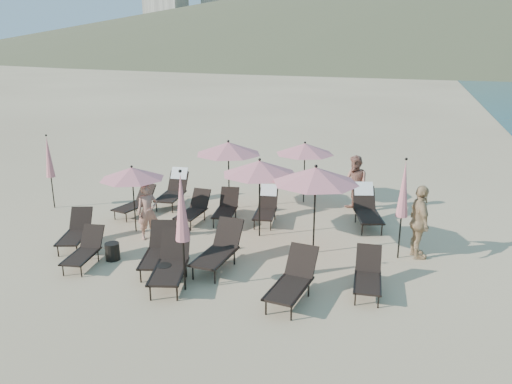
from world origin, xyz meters
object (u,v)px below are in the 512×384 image
(beachgoer_b, at_px, (355,184))
(lounger_12, at_px, (219,249))
(lounger_6, at_px, (136,202))
(beachgoer_c, at_px, (419,222))
(lounger_5, at_px, (368,274))
(umbrella_closed_1, at_px, (404,189))
(lounger_2, at_px, (171,263))
(umbrella_open_4, at_px, (305,149))
(umbrella_closed_2, at_px, (49,157))
(umbrella_closed_0, at_px, (182,208))
(beachgoer_a, at_px, (148,212))
(lounger_7, at_px, (174,189))
(lounger_0, at_px, (76,231))
(side_table_0, at_px, (112,251))
(side_table_1, at_px, (164,274))
(lounger_4, at_px, (293,280))
(umbrella_open_0, at_px, (132,173))
(umbrella_open_3, at_px, (228,148))
(lounger_10, at_px, (266,206))
(lounger_9, at_px, (226,207))
(lounger_3, at_px, (159,250))
(lounger_11, at_px, (367,207))
(lounger_1, at_px, (85,250))
(umbrella_open_1, at_px, (260,167))
(lounger_8, at_px, (194,209))
(umbrella_open_2, at_px, (316,175))

(beachgoer_b, bearing_deg, lounger_12, -65.63)
(lounger_6, distance_m, beachgoer_c, 8.70)
(lounger_5, xyz_separation_m, umbrella_closed_1, (0.58, 2.08, 1.43))
(lounger_2, bearing_deg, umbrella_open_4, 61.32)
(umbrella_open_4, xyz_separation_m, umbrella_closed_2, (-7.86, -3.14, -0.16))
(umbrella_closed_0, distance_m, beachgoer_a, 3.57)
(lounger_5, bearing_deg, lounger_7, 142.72)
(lounger_2, bearing_deg, lounger_7, 100.20)
(umbrella_closed_2, bearing_deg, beachgoer_c, -2.72)
(lounger_6, bearing_deg, lounger_0, -82.01)
(umbrella_open_4, bearing_deg, umbrella_closed_1, -49.38)
(side_table_0, bearing_deg, side_table_1, -21.58)
(lounger_4, relative_size, umbrella_open_0, 0.91)
(umbrella_open_3, xyz_separation_m, beachgoer_b, (4.01, 0.95, -1.12))
(lounger_10, height_order, side_table_1, lounger_10)
(lounger_9, relative_size, side_table_1, 3.89)
(lounger_7, bearing_deg, umbrella_open_4, 13.65)
(lounger_3, relative_size, beachgoer_a, 1.15)
(lounger_2, distance_m, beachgoer_a, 2.94)
(lounger_3, xyz_separation_m, lounger_9, (0.33, 3.73, -0.04))
(lounger_5, height_order, lounger_9, lounger_9)
(lounger_3, xyz_separation_m, umbrella_closed_1, (5.57, 2.39, 1.38))
(lounger_2, bearing_deg, beachgoer_a, 113.55)
(lounger_5, distance_m, lounger_11, 4.40)
(lounger_1, relative_size, lounger_12, 0.83)
(umbrella_open_3, distance_m, umbrella_closed_2, 5.90)
(beachgoer_a, bearing_deg, lounger_12, -63.31)
(beachgoer_c, bearing_deg, beachgoer_a, 79.22)
(lounger_9, bearing_deg, umbrella_open_1, -43.91)
(lounger_7, bearing_deg, lounger_4, -50.61)
(side_table_0, distance_m, side_table_1, 1.98)
(lounger_0, xyz_separation_m, lounger_2, (3.47, -1.19, 0.07))
(lounger_2, xyz_separation_m, lounger_8, (-1.22, 3.92, -0.08))
(lounger_9, xyz_separation_m, umbrella_closed_1, (5.23, -1.34, 1.42))
(umbrella_open_0, bearing_deg, side_table_1, -49.02)
(beachgoer_b, bearing_deg, lounger_11, -15.59)
(lounger_8, relative_size, umbrella_open_1, 0.69)
(lounger_4, bearing_deg, umbrella_open_2, 98.32)
(umbrella_open_0, xyz_separation_m, umbrella_open_3, (1.86, 2.84, 0.29))
(lounger_8, relative_size, beachgoer_c, 0.82)
(lounger_9, xyz_separation_m, side_table_1, (0.14, -4.40, -0.21))
(lounger_5, xyz_separation_m, umbrella_closed_0, (-3.89, -1.16, 1.52))
(beachgoer_b, bearing_deg, umbrella_open_4, -144.12)
(lounger_6, relative_size, umbrella_closed_1, 0.62)
(lounger_10, bearing_deg, umbrella_closed_1, -31.03)
(umbrella_closed_1, bearing_deg, lounger_8, 171.56)
(lounger_9, height_order, side_table_1, lounger_9)
(lounger_9, bearing_deg, umbrella_closed_2, 176.59)
(lounger_2, distance_m, beachgoer_c, 6.28)
(lounger_5, xyz_separation_m, umbrella_open_4, (-2.76, 5.97, 1.49))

